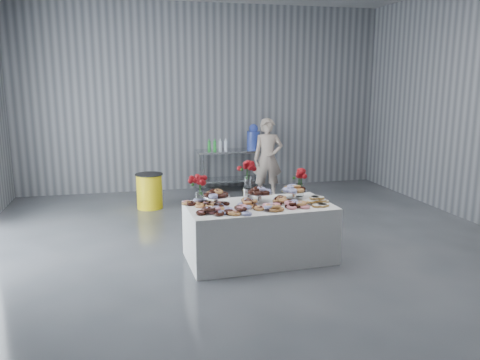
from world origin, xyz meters
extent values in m
plane|color=#3B3D43|center=(0.00, 0.00, 0.00)|extent=(9.00, 9.00, 0.00)
cube|color=gray|center=(0.00, 4.50, 2.00)|extent=(8.00, 0.04, 4.00)
cube|color=white|center=(-0.01, -0.01, 0.38)|extent=(1.95, 1.09, 0.75)
cube|color=silver|center=(0.51, 4.10, 0.88)|extent=(1.50, 0.60, 0.04)
cube|color=silver|center=(0.51, 4.10, 0.25)|extent=(1.40, 0.55, 0.03)
cylinder|color=silver|center=(-0.14, 3.85, 0.43)|extent=(0.04, 0.04, 0.86)
cylinder|color=silver|center=(1.16, 3.85, 0.43)|extent=(0.04, 0.04, 0.86)
cylinder|color=silver|center=(-0.14, 4.35, 0.43)|extent=(0.04, 0.04, 0.86)
cylinder|color=silver|center=(1.16, 4.35, 0.43)|extent=(0.04, 0.04, 0.86)
cylinder|color=silver|center=(-0.56, 0.11, 0.81)|extent=(0.06, 0.06, 0.12)
cylinder|color=silver|center=(-0.56, 0.11, 0.88)|extent=(0.36, 0.36, 0.01)
cylinder|color=silver|center=(0.04, 0.14, 0.81)|extent=(0.06, 0.06, 0.12)
cylinder|color=silver|center=(0.04, 0.14, 0.88)|extent=(0.36, 0.36, 0.01)
cylinder|color=silver|center=(0.53, 0.16, 0.81)|extent=(0.06, 0.06, 0.12)
cylinder|color=silver|center=(0.53, 0.16, 0.88)|extent=(0.36, 0.36, 0.01)
cylinder|color=white|center=(-0.77, 0.20, 0.84)|extent=(0.11, 0.11, 0.18)
cylinder|color=#1E5919|center=(-0.77, 0.20, 0.97)|extent=(0.04, 0.04, 0.18)
cylinder|color=white|center=(0.68, 0.32, 0.84)|extent=(0.11, 0.11, 0.18)
cylinder|color=#1E5919|center=(0.68, 0.32, 0.97)|extent=(0.04, 0.04, 0.18)
cylinder|color=silver|center=(-0.07, 0.34, 0.82)|extent=(0.14, 0.14, 0.15)
cylinder|color=white|center=(-0.07, 0.34, 0.99)|extent=(0.11, 0.11, 0.18)
cylinder|color=#1E5919|center=(-0.07, 0.34, 1.12)|extent=(0.04, 0.04, 0.18)
cylinder|color=blue|center=(1.01, 4.10, 1.10)|extent=(0.28, 0.28, 0.40)
sphere|color=blue|center=(1.01, 4.10, 1.36)|extent=(0.20, 0.20, 0.20)
imported|color=#CC8C93|center=(1.09, 3.26, 0.82)|extent=(0.66, 0.49, 1.64)
cylinder|color=yellow|center=(-1.31, 2.99, 0.32)|extent=(0.48, 0.48, 0.64)
cylinder|color=black|center=(-1.31, 2.99, 0.65)|extent=(0.52, 0.52, 0.02)
camera|label=1|loc=(-1.63, -5.75, 2.32)|focal=35.00mm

